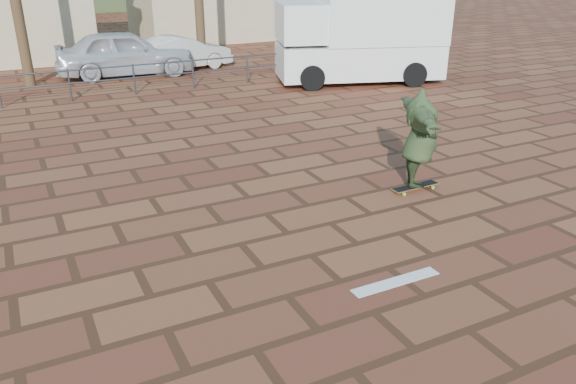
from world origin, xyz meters
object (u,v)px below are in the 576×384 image
at_px(campervan, 361,37).
at_px(car_white, 181,53).
at_px(skateboarder, 420,139).
at_px(longboard, 415,187).
at_px(car_silver, 125,53).

distance_m(campervan, car_white, 7.24).
xyz_separation_m(skateboarder, campervan, (4.63, 9.05, 0.50)).
xyz_separation_m(longboard, car_silver, (-2.64, 13.90, 0.77)).
bearing_deg(car_silver, skateboarder, -164.26).
height_order(campervan, car_silver, campervan).
xyz_separation_m(longboard, car_white, (-0.43, 14.15, 0.58)).
distance_m(campervan, car_silver, 8.77).
distance_m(longboard, skateboarder, 0.97).
height_order(skateboarder, car_silver, skateboarder).
bearing_deg(skateboarder, car_white, 26.56).
height_order(skateboarder, campervan, campervan).
height_order(longboard, campervan, campervan).
relative_size(skateboarder, car_white, 0.59).
bearing_deg(campervan, longboard, -99.43).
bearing_deg(skateboarder, longboard, -65.20).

